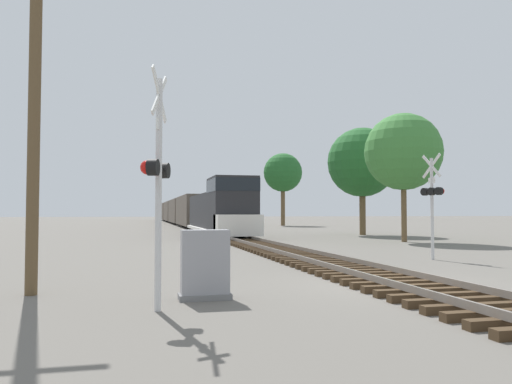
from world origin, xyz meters
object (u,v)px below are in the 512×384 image
(tree_deep_background, at_px, (283,173))
(utility_pole, at_px, (34,111))
(tree_mid_background, at_px, (362,163))
(crossing_signal_far, at_px, (432,196))
(relay_cabinet, at_px, (205,265))
(crossing_signal_near, at_px, (157,175))
(tree_far_right, at_px, (403,152))
(freight_train, at_px, (182,211))

(tree_deep_background, bearing_deg, utility_pole, -111.88)
(tree_mid_background, relative_size, tree_deep_background, 0.87)
(crossing_signal_far, distance_m, relay_cabinet, 11.79)
(crossing_signal_near, bearing_deg, tree_far_right, 158.44)
(freight_train, distance_m, utility_pole, 62.36)
(utility_pole, bearing_deg, crossing_signal_far, 21.59)
(relay_cabinet, relative_size, tree_mid_background, 0.17)
(freight_train, distance_m, tree_far_right, 47.03)
(tree_far_right, xyz_separation_m, tree_mid_background, (1.56, 9.09, 0.27))
(utility_pole, relative_size, tree_far_right, 0.99)
(crossing_signal_far, distance_m, tree_far_right, 12.10)
(freight_train, relative_size, tree_mid_background, 10.19)
(tree_mid_background, bearing_deg, tree_deep_background, 86.64)
(crossing_signal_near, distance_m, tree_mid_background, 32.41)
(utility_pole, distance_m, tree_mid_background, 31.80)
(tree_deep_background, bearing_deg, crossing_signal_far, -99.60)
(utility_pole, xyz_separation_m, tree_deep_background, (21.30, 53.04, 3.11))
(crossing_signal_far, bearing_deg, relay_cabinet, 110.72)
(freight_train, xyz_separation_m, tree_deep_background, (12.87, -8.71, 5.23))
(crossing_signal_far, bearing_deg, tree_mid_background, -32.00)
(relay_cabinet, height_order, tree_far_right, tree_far_right)
(freight_train, xyz_separation_m, utility_pole, (-8.43, -61.75, 2.12))
(freight_train, relative_size, crossing_signal_near, 19.64)
(crossing_signal_far, bearing_deg, freight_train, -9.08)
(freight_train, relative_size, relay_cabinet, 60.74)
(crossing_signal_near, xyz_separation_m, tree_far_right, (15.49, 18.27, 3.02))
(relay_cabinet, xyz_separation_m, tree_deep_background, (17.68, 54.44, 6.45))
(crossing_signal_far, xyz_separation_m, tree_far_right, (4.88, 10.63, 3.08))
(crossing_signal_near, bearing_deg, tree_mid_background, 166.80)
(crossing_signal_far, bearing_deg, utility_pole, 97.68)
(utility_pole, bearing_deg, freight_train, 82.23)
(crossing_signal_near, relative_size, tree_far_right, 0.56)
(crossing_signal_far, bearing_deg, tree_deep_background, -23.52)
(relay_cabinet, xyz_separation_m, tree_far_right, (14.47, 17.26, 4.81))
(crossing_signal_far, height_order, tree_far_right, tree_far_right)
(crossing_signal_near, bearing_deg, crossing_signal_far, 144.48)
(freight_train, distance_m, relay_cabinet, 63.34)
(crossing_signal_near, relative_size, relay_cabinet, 3.09)
(crossing_signal_far, bearing_deg, tree_far_right, -38.56)
(relay_cabinet, distance_m, tree_deep_background, 57.60)
(tree_deep_background, bearing_deg, crossing_signal_near, -108.64)
(relay_cabinet, relative_size, utility_pole, 0.18)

